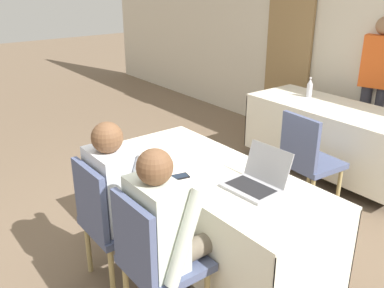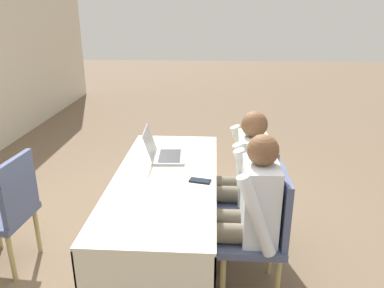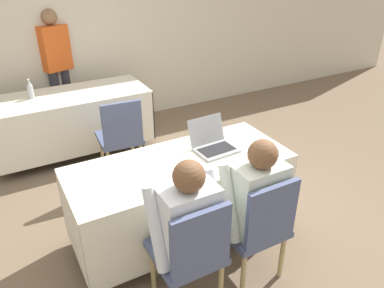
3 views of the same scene
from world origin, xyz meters
name	(u,v)px [view 3 (image 3 of 3)]	position (x,y,z in m)	size (l,w,h in m)	color
ground_plane	(181,234)	(0.00, 0.00, 0.00)	(24.00, 24.00, 0.00)	brown
wall_back	(83,26)	(0.00, 2.66, 1.35)	(12.00, 0.06, 2.70)	beige
conference_table_near	(180,181)	(0.00, 0.00, 0.56)	(1.78, 0.74, 0.74)	silver
conference_table_far	(71,109)	(-0.43, 1.96, 0.56)	(1.78, 0.74, 0.74)	silver
laptop	(213,144)	(0.34, 0.05, 0.79)	(0.35, 0.34, 0.24)	#99999E
cell_phone	(187,180)	(-0.08, -0.26, 0.75)	(0.10, 0.16, 0.01)	black
paper_beside_laptop	(155,158)	(-0.15, 0.15, 0.74)	(0.32, 0.36, 0.00)	white
water_bottle	(30,90)	(-0.81, 2.04, 0.84)	(0.06, 0.06, 0.22)	#B7B7C1
chair_near_left	(191,251)	(-0.27, -0.68, 0.49)	(0.44, 0.44, 0.90)	tan
chair_near_right	(258,225)	(0.27, -0.68, 0.49)	(0.44, 0.44, 0.90)	tan
chair_far_spare	(121,135)	(-0.10, 1.17, 0.49)	(0.47, 0.47, 0.90)	tan
person_checkered_shirt	(184,223)	(-0.27, -0.57, 0.65)	(0.50, 0.52, 1.16)	#665B4C
person_white_shirt	(251,199)	(0.27, -0.57, 0.65)	(0.50, 0.52, 1.16)	#665B4C
person_red_shirt	(57,65)	(-0.39, 2.63, 0.91)	(0.39, 0.30, 1.59)	#33333D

